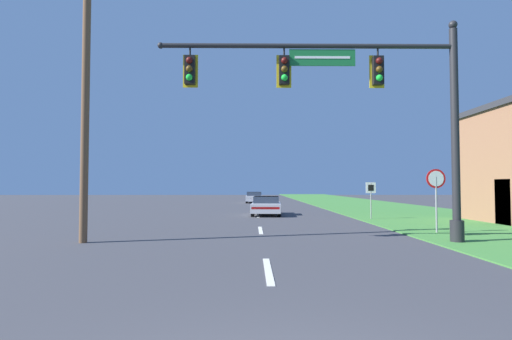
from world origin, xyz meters
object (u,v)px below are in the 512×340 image
object	(u,v)px
utility_pole_near	(86,74)
far_car	(254,197)
signal_mast	(370,103)
car_ahead	(266,206)
stop_sign	(436,186)
route_sign_post	(371,192)

from	to	relation	value
utility_pole_near	far_car	bearing A→B (deg)	79.45
far_car	utility_pole_near	xyz separation A→B (m)	(-5.80, -31.15, 5.01)
far_car	signal_mast	bearing A→B (deg)	-83.23
car_ahead	signal_mast	bearing A→B (deg)	-76.55
far_car	car_ahead	bearing A→B (deg)	-87.87
stop_sign	far_car	bearing A→B (deg)	103.80
utility_pole_near	car_ahead	bearing A→B (deg)	62.49
route_sign_post	utility_pole_near	world-z (taller)	utility_pole_near
signal_mast	route_sign_post	xyz separation A→B (m)	(2.72, 9.18, -3.12)
signal_mast	stop_sign	xyz separation A→B (m)	(3.34, 2.57, -2.78)
far_car	route_sign_post	distance (m)	23.06
car_ahead	utility_pole_near	xyz separation A→B (m)	(-6.50, -12.47, 5.01)
stop_sign	utility_pole_near	bearing A→B (deg)	-169.36
signal_mast	utility_pole_near	world-z (taller)	utility_pole_near
signal_mast	far_car	world-z (taller)	signal_mast
far_car	stop_sign	xyz separation A→B (m)	(7.06, -28.73, 1.26)
stop_sign	route_sign_post	world-z (taller)	stop_sign
car_ahead	far_car	xyz separation A→B (m)	(-0.70, 18.67, 0.00)
far_car	stop_sign	world-z (taller)	stop_sign
car_ahead	route_sign_post	size ratio (longest dim) A/B	2.15
signal_mast	car_ahead	bearing A→B (deg)	103.45
car_ahead	route_sign_post	distance (m)	6.76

